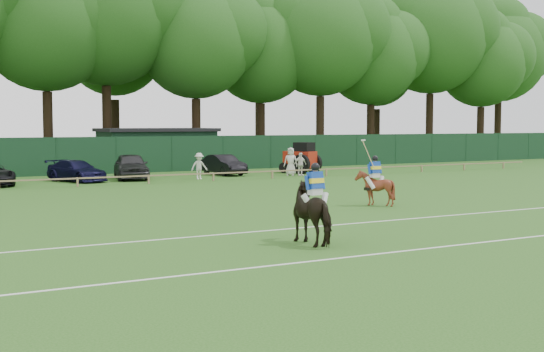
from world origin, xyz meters
TOP-DOWN VIEW (x-y plane):
  - ground at (0.00, 0.00)m, footprint 160.00×160.00m
  - horse_dark at (-1.95, -3.81)m, footprint 1.01×2.09m
  - horse_chestnut at (5.36, 2.98)m, footprint 1.30×1.43m
  - sedan_navy at (-2.13, 21.52)m, footprint 3.16×4.62m
  - hatch_grey at (1.23, 21.74)m, footprint 2.88×4.97m
  - estate_black at (7.74, 22.29)m, footprint 1.68×4.12m
  - spectator_left at (4.82, 19.64)m, footprint 1.05×0.62m
  - spectator_mid at (11.74, 19.15)m, footprint 0.89×0.38m
  - spectator_right at (11.29, 19.61)m, footprint 1.06×1.01m
  - rider_dark at (-1.95, -3.82)m, footprint 0.94×0.38m
  - rider_chestnut at (5.36, 2.97)m, footprint 0.94×0.61m
  - pitch_lines at (0.00, -3.50)m, footprint 60.00×5.10m
  - pitch_rail at (0.00, 18.00)m, footprint 62.10×0.10m
  - perimeter_fence at (0.00, 27.00)m, footprint 92.08×0.08m
  - utility_shed at (6.00, 30.00)m, footprint 8.40×4.40m
  - tree_row at (2.00, 35.00)m, footprint 96.00×12.00m
  - tractor at (13.22, 21.38)m, footprint 2.53×2.95m

SIDE VIEW (x-z plane):
  - ground at x=0.00m, z-range 0.00..0.00m
  - tree_row at x=2.00m, z-range -10.50..10.50m
  - pitch_lines at x=0.00m, z-range 0.00..0.01m
  - pitch_rail at x=0.00m, z-range 0.20..0.70m
  - sedan_navy at x=-2.13m, z-range 0.00..1.24m
  - estate_black at x=7.74m, z-range 0.00..1.33m
  - horse_chestnut at x=5.36m, z-range 0.00..1.47m
  - spectator_mid at x=11.74m, z-range 0.00..1.51m
  - hatch_grey at x=1.23m, z-range 0.00..1.59m
  - spectator_left at x=4.82m, z-range 0.00..1.60m
  - horse_dark at x=-1.95m, z-range 0.00..1.74m
  - spectator_right at x=11.29m, z-range 0.00..1.82m
  - tractor at x=13.22m, z-range -0.06..2.04m
  - perimeter_fence at x=0.00m, z-range 0.00..2.50m
  - rider_chestnut at x=5.36m, z-range 0.41..2.45m
  - utility_shed at x=6.00m, z-range 0.02..3.06m
  - rider_dark at x=-1.95m, z-range 0.94..2.35m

